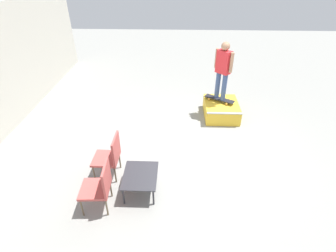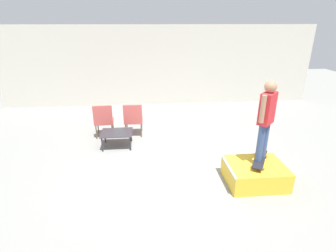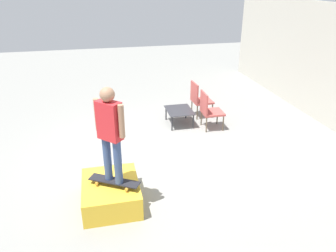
% 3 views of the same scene
% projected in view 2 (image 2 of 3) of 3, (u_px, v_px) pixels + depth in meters
% --- Properties ---
extents(ground_plane, '(24.00, 24.00, 0.00)m').
position_uv_depth(ground_plane, '(173.00, 163.00, 6.16)').
color(ground_plane, gray).
extents(house_wall_back, '(12.00, 0.06, 3.00)m').
position_uv_depth(house_wall_back, '(160.00, 66.00, 10.01)').
color(house_wall_back, beige).
rests_on(house_wall_back, ground_plane).
extents(skate_ramp_box, '(1.18, 0.94, 0.44)m').
position_uv_depth(skate_ramp_box, '(255.00, 173.00, 5.37)').
color(skate_ramp_box, gold).
rests_on(skate_ramp_box, ground_plane).
extents(skateboard_on_ramp, '(0.61, 0.85, 0.07)m').
position_uv_depth(skateboard_on_ramp, '(260.00, 159.00, 5.33)').
color(skateboard_on_ramp, black).
rests_on(skateboard_on_ramp, skate_ramp_box).
extents(person_skater, '(0.43, 0.43, 1.60)m').
position_uv_depth(person_skater, '(266.00, 115.00, 4.98)').
color(person_skater, '#384C7A').
rests_on(person_skater, skateboard_on_ramp).
extents(coffee_table, '(0.81, 0.66, 0.40)m').
position_uv_depth(coffee_table, '(117.00, 134.00, 6.88)').
color(coffee_table, '#2D2D33').
rests_on(coffee_table, ground_plane).
extents(patio_chair_left, '(0.55, 0.55, 0.98)m').
position_uv_depth(patio_chair_left, '(104.00, 119.00, 7.39)').
color(patio_chair_left, brown).
rests_on(patio_chair_left, ground_plane).
extents(patio_chair_right, '(0.53, 0.53, 0.98)m').
position_uv_depth(patio_chair_right, '(133.00, 118.00, 7.46)').
color(patio_chair_right, brown).
rests_on(patio_chair_right, ground_plane).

